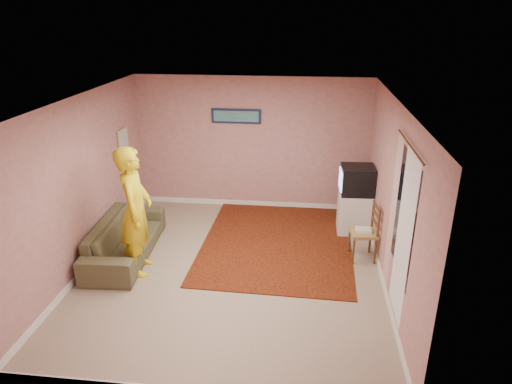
# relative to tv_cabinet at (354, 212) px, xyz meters

# --- Properties ---
(ground) EXTENTS (5.00, 5.00, 0.00)m
(ground) POSITION_rel_tv_cabinet_xyz_m (-1.95, -1.55, -0.37)
(ground) COLOR gray
(ground) RESTS_ON ground
(wall_back) EXTENTS (4.50, 0.02, 2.60)m
(wall_back) POSITION_rel_tv_cabinet_xyz_m (-1.95, 0.95, 0.93)
(wall_back) COLOR tan
(wall_back) RESTS_ON ground
(wall_front) EXTENTS (4.50, 0.02, 2.60)m
(wall_front) POSITION_rel_tv_cabinet_xyz_m (-1.95, -4.05, 0.93)
(wall_front) COLOR tan
(wall_front) RESTS_ON ground
(wall_left) EXTENTS (0.02, 5.00, 2.60)m
(wall_left) POSITION_rel_tv_cabinet_xyz_m (-4.20, -1.55, 0.93)
(wall_left) COLOR tan
(wall_left) RESTS_ON ground
(wall_right) EXTENTS (0.02, 5.00, 2.60)m
(wall_right) POSITION_rel_tv_cabinet_xyz_m (0.30, -1.55, 0.93)
(wall_right) COLOR tan
(wall_right) RESTS_ON ground
(ceiling) EXTENTS (4.50, 5.00, 0.02)m
(ceiling) POSITION_rel_tv_cabinet_xyz_m (-1.95, -1.55, 2.23)
(ceiling) COLOR white
(ceiling) RESTS_ON wall_back
(baseboard_back) EXTENTS (4.50, 0.02, 0.10)m
(baseboard_back) POSITION_rel_tv_cabinet_xyz_m (-1.95, 0.94, -0.32)
(baseboard_back) COLOR white
(baseboard_back) RESTS_ON ground
(baseboard_left) EXTENTS (0.02, 5.00, 0.10)m
(baseboard_left) POSITION_rel_tv_cabinet_xyz_m (-4.19, -1.55, -0.32)
(baseboard_left) COLOR white
(baseboard_left) RESTS_ON ground
(baseboard_right) EXTENTS (0.02, 5.00, 0.10)m
(baseboard_right) POSITION_rel_tv_cabinet_xyz_m (0.29, -1.55, -0.32)
(baseboard_right) COLOR white
(baseboard_right) RESTS_ON ground
(window) EXTENTS (0.01, 1.10, 1.50)m
(window) POSITION_rel_tv_cabinet_xyz_m (0.29, -2.45, 1.08)
(window) COLOR black
(window) RESTS_ON wall_right
(curtain_sheer) EXTENTS (0.01, 0.75, 2.10)m
(curtain_sheer) POSITION_rel_tv_cabinet_xyz_m (0.28, -2.60, 0.88)
(curtain_sheer) COLOR white
(curtain_sheer) RESTS_ON wall_right
(curtain_floral) EXTENTS (0.01, 0.35, 2.10)m
(curtain_floral) POSITION_rel_tv_cabinet_xyz_m (0.27, -1.90, 0.88)
(curtain_floral) COLOR beige
(curtain_floral) RESTS_ON wall_right
(curtain_rod) EXTENTS (0.02, 1.40, 0.02)m
(curtain_rod) POSITION_rel_tv_cabinet_xyz_m (0.25, -2.45, 1.95)
(curtain_rod) COLOR brown
(curtain_rod) RESTS_ON wall_right
(picture_back) EXTENTS (0.95, 0.04, 0.28)m
(picture_back) POSITION_rel_tv_cabinet_xyz_m (-2.25, 0.91, 1.48)
(picture_back) COLOR #141937
(picture_back) RESTS_ON wall_back
(picture_left) EXTENTS (0.04, 0.38, 0.42)m
(picture_left) POSITION_rel_tv_cabinet_xyz_m (-4.17, 0.05, 1.18)
(picture_left) COLOR #C7B089
(picture_left) RESTS_ON wall_left
(area_rug) EXTENTS (2.58, 3.19, 0.02)m
(area_rug) POSITION_rel_tv_cabinet_xyz_m (-1.33, -0.60, -0.36)
(area_rug) COLOR black
(area_rug) RESTS_ON ground
(tv_cabinet) EXTENTS (0.59, 0.53, 0.74)m
(tv_cabinet) POSITION_rel_tv_cabinet_xyz_m (0.00, 0.00, 0.00)
(tv_cabinet) COLOR silver
(tv_cabinet) RESTS_ON ground
(crt_tv) EXTENTS (0.59, 0.53, 0.49)m
(crt_tv) POSITION_rel_tv_cabinet_xyz_m (-0.01, -0.00, 0.62)
(crt_tv) COLOR black
(crt_tv) RESTS_ON tv_cabinet
(chair_a) EXTENTS (0.41, 0.40, 0.46)m
(chair_a) POSITION_rel_tv_cabinet_xyz_m (-0.04, 0.03, 0.15)
(chair_a) COLOR #A58F50
(chair_a) RESTS_ON ground
(dvd_player) EXTENTS (0.35, 0.26, 0.06)m
(dvd_player) POSITION_rel_tv_cabinet_xyz_m (-0.04, 0.03, 0.09)
(dvd_player) COLOR #B5B6BA
(dvd_player) RESTS_ON chair_a
(blue_throw) EXTENTS (0.44, 0.06, 0.46)m
(blue_throw) POSITION_rel_tv_cabinet_xyz_m (-0.04, 0.22, 0.32)
(blue_throw) COLOR #87BBDD
(blue_throw) RESTS_ON chair_a
(chair_b) EXTENTS (0.45, 0.47, 0.51)m
(chair_b) POSITION_rel_tv_cabinet_xyz_m (0.05, -0.95, 0.20)
(chair_b) COLOR #A58F50
(chair_b) RESTS_ON ground
(game_console) EXTENTS (0.24, 0.18, 0.05)m
(game_console) POSITION_rel_tv_cabinet_xyz_m (0.05, -0.95, 0.13)
(game_console) COLOR white
(game_console) RESTS_ON chair_b
(sofa) EXTENTS (0.93, 2.11, 0.60)m
(sofa) POSITION_rel_tv_cabinet_xyz_m (-3.75, -1.28, -0.07)
(sofa) COLOR #4D4A2E
(sofa) RESTS_ON ground
(person) EXTENTS (0.58, 0.78, 1.97)m
(person) POSITION_rel_tv_cabinet_xyz_m (-3.35, -1.70, 0.61)
(person) COLOR yellow
(person) RESTS_ON ground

